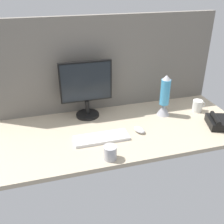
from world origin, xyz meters
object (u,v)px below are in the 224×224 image
Objects in this scene: keyboard at (102,138)px; desk_phone at (220,122)px; lava_lamp at (164,99)px; monitor at (86,87)px; mug_ceramic_white at (198,106)px; mouse at (139,130)px; mug_steel at (110,153)px.

keyboard is 1.59× the size of desk_phone.
desk_phone is (31.72, -27.71, -10.64)cm from lava_lamp.
monitor reaches higher than mug_ceramic_white.
monitor is 1.88× the size of desk_phone.
lava_lamp is at bearing 16.96° from mouse.
desk_phone is (87.36, 15.55, -1.22)cm from mug_steel.
mug_steel is at bearing -169.91° from desk_phone.
mug_ceramic_white is (56.81, 17.22, 3.05)cm from mouse.
keyboard is 86.91cm from mug_ceramic_white.
keyboard is 3.85× the size of mouse.
monitor is at bearing 168.91° from mug_ceramic_white.
keyboard is 22.34cm from mug_steel.
keyboard is 60.87cm from lava_lamp.
mug_ceramic_white is 0.34× the size of lava_lamp.
lava_lamp reaches higher than keyboard.
mug_steel is 71.11cm from lava_lamp.
mug_steel and desk_phone have the same top height.
mug_steel is at bearing -89.87° from keyboard.
keyboard is at bearing 165.51° from mouse.
mug_steel is at bearing -142.14° from lava_lamp.
keyboard is 87.60cm from desk_phone.
lava_lamp is at bearing -14.37° from monitor.
keyboard is at bearing 175.72° from desk_phone.
mug_ceramic_white reaches higher than mug_steel.
mug_ceramic_white is 30.58cm from lava_lamp.
desk_phone is at bearing -4.05° from keyboard.
lava_lamp reaches higher than mug_ceramic_white.
monitor reaches higher than keyboard.
desk_phone is at bearing -84.18° from mug_ceramic_white.
monitor is 61.40cm from mug_steel.
mug_steel is 88.75cm from desk_phone.
monitor reaches higher than lava_lamp.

